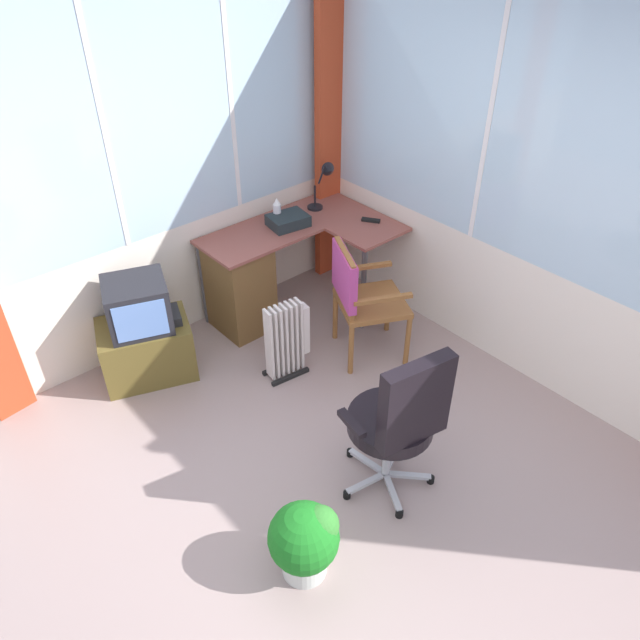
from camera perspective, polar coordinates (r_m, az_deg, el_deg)
ground at (r=3.71m, az=2.41°, el=-19.45°), size 4.86×5.59×0.06m
north_window_panel at (r=4.39m, az=-18.84°, el=12.32°), size 3.86×0.07×2.76m
east_window_panel at (r=4.09m, az=23.69°, el=9.33°), size 0.07×4.59×2.76m
curtain_corner at (r=5.22m, az=0.90°, el=17.37°), size 0.27×0.07×2.66m
desk at (r=4.89m, az=-6.65°, el=3.88°), size 1.44×0.98×0.76m
desk_lamp at (r=5.08m, az=0.57°, el=13.10°), size 0.23×0.20×0.39m
tv_remote at (r=4.97m, az=4.79°, el=9.32°), size 0.12×0.15×0.02m
spray_bottle at (r=4.91m, az=-4.05°, el=10.17°), size 0.06×0.06×0.22m
paper_tray at (r=4.89m, az=-3.02°, el=9.31°), size 0.33×0.27×0.09m
wooden_armchair at (r=4.43m, az=3.44°, el=2.83°), size 0.65×0.65×0.93m
office_chair at (r=3.43m, az=7.56°, el=-8.98°), size 0.62×0.57×1.07m
tv_on_stand at (r=4.55m, az=-16.14°, el=-1.35°), size 0.76×0.64×0.80m
space_heater at (r=4.40m, az=-3.04°, el=-1.80°), size 0.36×0.21×0.62m
potted_plant at (r=3.33m, az=-1.36°, el=-19.85°), size 0.38×0.38×0.47m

